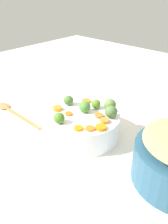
# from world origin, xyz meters

# --- Properties ---
(tabletop) EXTENTS (2.40, 2.40, 0.02)m
(tabletop) POSITION_xyz_m (0.00, 0.00, 0.01)
(tabletop) COLOR silver
(tabletop) RESTS_ON ground
(serving_bowl_carrots) EXTENTS (0.25, 0.25, 0.09)m
(serving_bowl_carrots) POSITION_xyz_m (-0.02, 0.01, 0.06)
(serving_bowl_carrots) COLOR white
(serving_bowl_carrots) RESTS_ON tabletop
(carrot_slice_0) EXTENTS (0.04, 0.04, 0.01)m
(carrot_slice_0) POSITION_xyz_m (0.07, 0.05, 0.11)
(carrot_slice_0) COLOR orange
(carrot_slice_0) RESTS_ON serving_bowl_carrots
(carrot_slice_1) EXTENTS (0.04, 0.04, 0.01)m
(carrot_slice_1) POSITION_xyz_m (-0.10, 0.01, 0.11)
(carrot_slice_1) COLOR orange
(carrot_slice_1) RESTS_ON serving_bowl_carrots
(carrot_slice_2) EXTENTS (0.04, 0.04, 0.01)m
(carrot_slice_2) POSITION_xyz_m (0.04, -0.06, 0.11)
(carrot_slice_2) COLOR orange
(carrot_slice_2) RESTS_ON serving_bowl_carrots
(carrot_slice_3) EXTENTS (0.04, 0.04, 0.01)m
(carrot_slice_3) POSITION_xyz_m (0.02, 0.05, 0.11)
(carrot_slice_3) COLOR orange
(carrot_slice_3) RESTS_ON serving_bowl_carrots
(carrot_slice_4) EXTENTS (0.04, 0.04, 0.01)m
(carrot_slice_4) POSITION_xyz_m (-0.09, 0.07, 0.11)
(carrot_slice_4) COLOR orange
(carrot_slice_4) RESTS_ON serving_bowl_carrots
(carrot_slice_5) EXTENTS (0.05, 0.05, 0.01)m
(carrot_slice_5) POSITION_xyz_m (-0.11, 0.04, 0.11)
(carrot_slice_5) COLOR orange
(carrot_slice_5) RESTS_ON serving_bowl_carrots
(carrot_slice_6) EXTENTS (0.04, 0.04, 0.01)m
(carrot_slice_6) POSITION_xyz_m (-0.06, -0.01, 0.11)
(carrot_slice_6) COLOR orange
(carrot_slice_6) RESTS_ON serving_bowl_carrots
(carrot_slice_7) EXTENTS (0.04, 0.04, 0.01)m
(carrot_slice_7) POSITION_xyz_m (-0.06, 0.09, 0.11)
(carrot_slice_7) COLOR orange
(carrot_slice_7) RESTS_ON serving_bowl_carrots
(brussels_sprout_0) EXTENTS (0.04, 0.04, 0.04)m
(brussels_sprout_0) POSITION_xyz_m (-0.06, -0.07, 0.13)
(brussels_sprout_0) COLOR olive
(brussels_sprout_0) RESTS_ON serving_bowl_carrots
(brussels_sprout_1) EXTENTS (0.03, 0.03, 0.03)m
(brussels_sprout_1) POSITION_xyz_m (-0.02, -0.05, 0.12)
(brussels_sprout_1) COLOR #538224
(brussels_sprout_1) RESTS_ON serving_bowl_carrots
(brussels_sprout_2) EXTENTS (0.04, 0.04, 0.04)m
(brussels_sprout_2) POSITION_xyz_m (0.07, 0.00, 0.13)
(brussels_sprout_2) COLOR #437030
(brussels_sprout_2) RESTS_ON serving_bowl_carrots
(brussels_sprout_3) EXTENTS (0.04, 0.04, 0.04)m
(brussels_sprout_3) POSITION_xyz_m (-0.09, -0.03, 0.13)
(brussels_sprout_3) COLOR #4C6F3A
(brussels_sprout_3) RESTS_ON serving_bowl_carrots
(brussels_sprout_4) EXTENTS (0.04, 0.04, 0.04)m
(brussels_sprout_4) POSITION_xyz_m (-0.01, -0.00, 0.13)
(brussels_sprout_4) COLOR #478336
(brussels_sprout_4) RESTS_ON serving_bowl_carrots
(brussels_sprout_5) EXTENTS (0.04, 0.04, 0.04)m
(brussels_sprout_5) POSITION_xyz_m (0.01, 0.11, 0.13)
(brussels_sprout_5) COLOR #477A26
(brussels_sprout_5) RESTS_ON serving_bowl_carrots
(wooden_spoon) EXTENTS (0.29, 0.05, 0.01)m
(wooden_spoon) POSITION_xyz_m (0.34, 0.10, 0.03)
(wooden_spoon) COLOR #A87A46
(wooden_spoon) RESTS_ON tabletop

